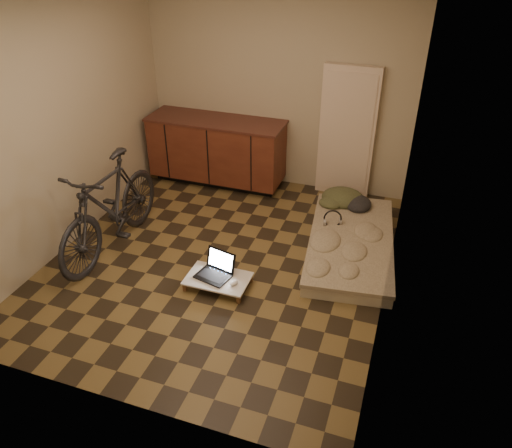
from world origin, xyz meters
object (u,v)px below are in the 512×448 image
(bicycle, at_px, (109,202))
(laptop, at_px, (216,270))
(futon, at_px, (351,243))
(lap_desk, at_px, (218,279))

(bicycle, xyz_separation_m, laptop, (1.31, -0.21, -0.44))
(futon, distance_m, laptop, 1.58)
(futon, bearing_deg, laptop, -146.14)
(lap_desk, bearing_deg, laptop, 129.25)
(lap_desk, height_order, laptop, laptop)
(futon, bearing_deg, bicycle, -168.90)
(bicycle, bearing_deg, lap_desk, -9.95)
(lap_desk, distance_m, laptop, 0.09)
(futon, relative_size, lap_desk, 3.14)
(bicycle, xyz_separation_m, futon, (2.50, 0.82, -0.51))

